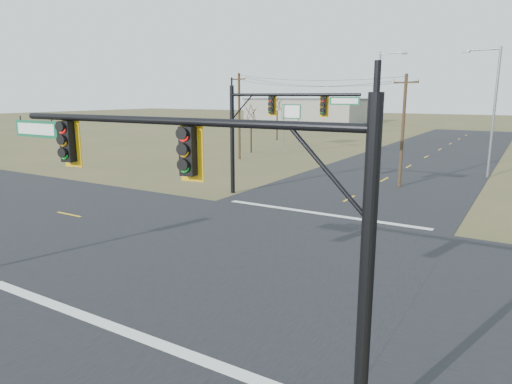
% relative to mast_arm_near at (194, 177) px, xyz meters
% --- Properties ---
extents(ground, '(320.00, 320.00, 0.00)m').
position_rel_mast_arm_near_xyz_m(ground, '(-3.63, 8.08, -4.83)').
color(ground, brown).
rests_on(ground, ground).
extents(road_ew, '(160.00, 14.00, 0.02)m').
position_rel_mast_arm_near_xyz_m(road_ew, '(-3.63, 8.08, -4.82)').
color(road_ew, black).
rests_on(road_ew, ground).
extents(road_ns, '(14.00, 160.00, 0.02)m').
position_rel_mast_arm_near_xyz_m(road_ns, '(-3.63, 8.08, -4.82)').
color(road_ns, black).
rests_on(road_ns, ground).
extents(stop_bar_near, '(12.00, 0.40, 0.01)m').
position_rel_mast_arm_near_xyz_m(stop_bar_near, '(-3.63, 0.58, -4.80)').
color(stop_bar_near, silver).
rests_on(stop_bar_near, road_ns).
extents(stop_bar_far, '(12.00, 0.40, 0.01)m').
position_rel_mast_arm_near_xyz_m(stop_bar_far, '(-3.63, 15.58, -4.80)').
color(stop_bar_far, silver).
rests_on(stop_bar_far, road_ns).
extents(mast_arm_near, '(10.33, 0.48, 6.61)m').
position_rel_mast_arm_near_xyz_m(mast_arm_near, '(0.00, 0.00, 0.00)').
color(mast_arm_near, black).
rests_on(mast_arm_near, ground).
extents(mast_arm_far, '(8.87, 0.51, 7.19)m').
position_rel_mast_arm_near_xyz_m(mast_arm_far, '(-8.18, 17.76, 0.36)').
color(mast_arm_far, black).
rests_on(mast_arm_far, ground).
extents(utility_pole_near, '(1.88, 0.80, 8.03)m').
position_rel_mast_arm_near_xyz_m(utility_pole_near, '(-1.91, 25.82, -0.60)').
color(utility_pole_near, '#45331D').
rests_on(utility_pole_near, ground).
extents(utility_pole_far, '(2.03, 0.90, 8.75)m').
position_rel_mast_arm_near_xyz_m(utility_pole_far, '(-20.01, 32.07, -0.26)').
color(utility_pole_far, '#45331D').
rests_on(utility_pole_far, ground).
extents(highway_sign, '(2.89, 0.51, 5.45)m').
position_rel_mast_arm_near_xyz_m(highway_sign, '(-20.55, 44.82, -0.93)').
color(highway_sign, slate).
rests_on(highway_sign, ground).
extents(streetlight_a, '(2.87, 0.37, 10.27)m').
position_rel_mast_arm_near_xyz_m(streetlight_a, '(2.99, 33.61, 0.94)').
color(streetlight_a, slate).
rests_on(streetlight_a, ground).
extents(streetlight_c, '(3.22, 0.47, 11.50)m').
position_rel_mast_arm_near_xyz_m(streetlight_c, '(-9.93, 47.09, 1.63)').
color(streetlight_c, slate).
rests_on(streetlight_c, ground).
extents(bare_tree_a, '(2.64, 2.64, 5.87)m').
position_rel_mast_arm_near_xyz_m(bare_tree_a, '(-21.97, 37.50, -0.19)').
color(bare_tree_a, black).
rests_on(bare_tree_a, ground).
extents(bare_tree_b, '(3.03, 3.03, 6.67)m').
position_rel_mast_arm_near_xyz_m(bare_tree_b, '(-26.65, 52.28, 0.51)').
color(bare_tree_b, black).
rests_on(bare_tree_b, ground).
extents(warehouse_left, '(28.00, 14.00, 5.50)m').
position_rel_mast_arm_near_xyz_m(warehouse_left, '(-43.63, 98.08, -2.08)').
color(warehouse_left, gray).
rests_on(warehouse_left, ground).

